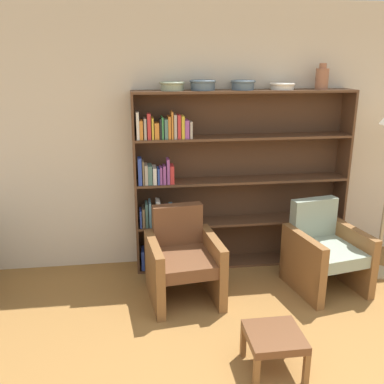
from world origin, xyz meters
TOP-DOWN VIEW (x-y plane):
  - wall_back at (0.00, 2.80)m, footprint 12.00×0.06m
  - bookshelf at (-0.27, 2.63)m, footprint 2.28×0.30m
  - bowl_sage at (-0.80, 2.61)m, footprint 0.25×0.25m
  - bowl_slate at (-0.49, 2.61)m, footprint 0.26×0.26m
  - bowl_terracotta at (-0.09, 2.61)m, footprint 0.25×0.25m
  - bowl_brass at (0.32, 2.61)m, footprint 0.26×0.26m
  - vase_tall at (0.73, 2.61)m, footprint 0.13×0.13m
  - armchair_leather at (-0.78, 1.97)m, footprint 0.71×0.75m
  - armchair_cushioned at (0.63, 1.97)m, footprint 0.76×0.79m
  - footstool at (-0.25, 0.86)m, footprint 0.40×0.40m

SIDE VIEW (x-z plane):
  - footstool at x=-0.25m, z-range 0.10..0.41m
  - armchair_leather at x=-0.78m, z-range -0.04..0.80m
  - armchair_cushioned at x=0.63m, z-range -0.04..0.80m
  - bookshelf at x=-0.27m, z-range -0.02..1.87m
  - wall_back at x=0.00m, z-range 0.00..2.75m
  - bowl_brass at x=0.32m, z-range 1.89..1.96m
  - bowl_sage at x=-0.80m, z-range 1.89..1.98m
  - bowl_terracotta at x=-0.09m, z-range 1.89..1.99m
  - bowl_slate at x=-0.49m, z-range 1.89..1.99m
  - vase_tall at x=0.73m, z-range 1.87..2.13m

